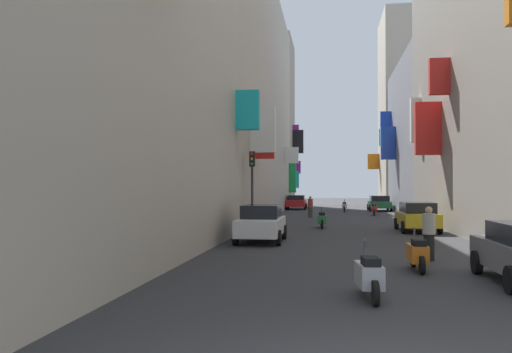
{
  "coord_description": "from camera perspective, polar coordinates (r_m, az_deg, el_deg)",
  "views": [
    {
      "loc": [
        -0.76,
        -5.58,
        2.24
      ],
      "look_at": [
        -5.43,
        28.31,
        2.88
      ],
      "focal_mm": 37.6,
      "sensor_mm": 36.0,
      "label": 1
    }
  ],
  "objects": [
    {
      "name": "scooter_silver",
      "position": [
        11.14,
        11.94,
        -10.25
      ],
      "size": [
        0.54,
        1.9,
        1.13
      ],
      "color": "#ADADB2",
      "rests_on": "ground"
    },
    {
      "name": "building_left_mid_b",
      "position": [
        62.27,
        1.14,
        5.65
      ],
      "size": [
        7.24,
        8.32,
        19.08
      ],
      "color": "gray",
      "rests_on": "ground"
    },
    {
      "name": "scooter_orange",
      "position": [
        14.99,
        16.8,
        -7.85
      ],
      "size": [
        0.45,
        1.82,
        1.13
      ],
      "color": "orange",
      "rests_on": "ground"
    },
    {
      "name": "parked_car_yellow",
      "position": [
        27.99,
        16.76,
        -4.05
      ],
      "size": [
        1.85,
        4.28,
        1.46
      ],
      "color": "gold",
      "rests_on": "ground"
    },
    {
      "name": "building_right_mid_c",
      "position": [
        62.2,
        15.98,
        6.68
      ],
      "size": [
        7.34,
        9.13,
        21.19
      ],
      "color": "#BCB29E",
      "rests_on": "ground"
    },
    {
      "name": "traffic_light_near_corner",
      "position": [
        26.49,
        -0.41,
        -0.02
      ],
      "size": [
        0.26,
        0.34,
        3.98
      ],
      "color": "#2D2D2D",
      "rests_on": "ground"
    },
    {
      "name": "building_right_mid_a",
      "position": [
        47.43,
        18.5,
        3.96
      ],
      "size": [
        7.28,
        15.88,
        12.71
      ],
      "color": "gray",
      "rests_on": "ground"
    },
    {
      "name": "ground_plane",
      "position": [
        35.65,
        9.09,
        -4.66
      ],
      "size": [
        140.0,
        140.0,
        0.0
      ],
      "primitive_type": "plane",
      "color": "#2D2D30"
    },
    {
      "name": "parked_car_red",
      "position": [
        53.15,
        4.33,
        -2.69
      ],
      "size": [
        1.98,
        4.46,
        1.38
      ],
      "color": "#B21E1E",
      "rests_on": "ground"
    },
    {
      "name": "building_left_mid_a",
      "position": [
        42.24,
        -2.14,
        8.27
      ],
      "size": [
        7.35,
        32.41,
        18.21
      ],
      "color": "#B2A899",
      "rests_on": "ground"
    },
    {
      "name": "parked_car_white",
      "position": [
        21.79,
        0.58,
        -4.92
      ],
      "size": [
        1.84,
        3.96,
        1.49
      ],
      "color": "white",
      "rests_on": "ground"
    },
    {
      "name": "scooter_green",
      "position": [
        29.26,
        7.02,
        -4.55
      ],
      "size": [
        0.49,
        1.8,
        1.13
      ],
      "color": "#287F3D",
      "rests_on": "ground"
    },
    {
      "name": "pedestrian_near_left",
      "position": [
        17.13,
        17.92,
        -5.81
      ],
      "size": [
        0.39,
        0.39,
        1.64
      ],
      "color": "black",
      "rests_on": "ground"
    },
    {
      "name": "parked_car_green",
      "position": [
        50.74,
        12.98,
        -2.74
      ],
      "size": [
        2.03,
        4.21,
        1.4
      ],
      "color": "#236638",
      "rests_on": "ground"
    },
    {
      "name": "scooter_red",
      "position": [
        42.83,
        12.45,
        -3.43
      ],
      "size": [
        0.51,
        1.79,
        1.13
      ],
      "color": "red",
      "rests_on": "ground"
    },
    {
      "name": "pedestrian_crossing",
      "position": [
        38.97,
        5.8,
        -3.24
      ],
      "size": [
        0.53,
        0.53,
        1.55
      ],
      "color": "#393939",
      "rests_on": "ground"
    },
    {
      "name": "scooter_white",
      "position": [
        48.4,
        9.39,
        -3.16
      ],
      "size": [
        0.48,
        1.9,
        1.13
      ],
      "color": "silver",
      "rests_on": "ground"
    }
  ]
}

